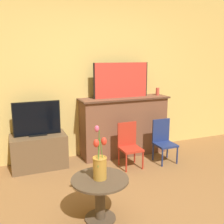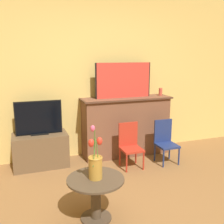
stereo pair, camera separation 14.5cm
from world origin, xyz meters
TOP-DOWN VIEW (x-y plane):
  - wall_back at (0.00, 2.13)m, footprint 8.00×0.06m
  - fireplace_mantel at (0.51, 1.90)m, footprint 1.48×0.44m
  - painting at (0.46, 1.90)m, footprint 0.94×0.03m
  - mantel_candle at (1.14, 1.90)m, footprint 0.06×0.06m
  - tv_stand at (-0.89, 1.86)m, footprint 0.79×0.44m
  - tv_monitor at (-0.89, 1.86)m, footprint 0.67×0.12m
  - chair_red at (0.37, 1.41)m, footprint 0.30×0.30m
  - chair_blue at (0.95, 1.39)m, footprint 0.30×0.30m
  - side_table at (-0.47, 0.32)m, footprint 0.57×0.57m
  - vase_tulips at (-0.47, 0.31)m, footprint 0.17×0.21m

SIDE VIEW (x-z plane):
  - tv_stand at x=-0.89m, z-range 0.00..0.50m
  - side_table at x=-0.47m, z-range 0.07..0.52m
  - chair_red at x=0.37m, z-range 0.02..0.68m
  - chair_blue at x=0.95m, z-range 0.02..0.68m
  - fireplace_mantel at x=0.51m, z-range 0.01..0.98m
  - vase_tulips at x=-0.47m, z-range 0.34..0.87m
  - tv_monitor at x=-0.89m, z-range 0.49..0.99m
  - mantel_candle at x=1.14m, z-range 0.96..1.09m
  - painting at x=0.46m, z-range 0.96..1.52m
  - wall_back at x=0.00m, z-range 0.00..2.70m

